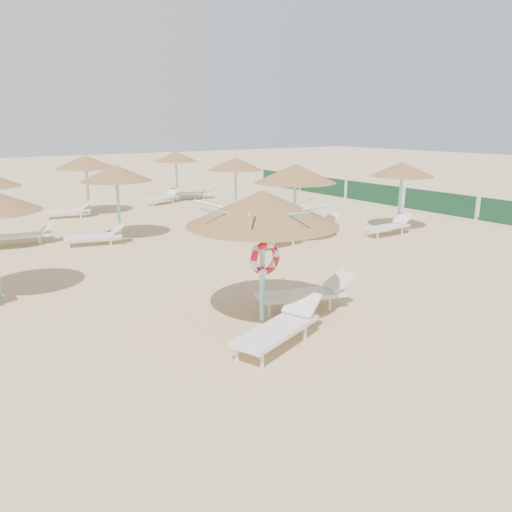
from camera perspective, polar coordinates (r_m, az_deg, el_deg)
ground at (r=10.93m, az=2.57°, el=-6.97°), size 120.00×120.00×0.00m
main_palapa at (r=10.05m, az=0.74°, el=5.46°), size 3.11×3.11×2.79m
lounger_main_a at (r=9.49m, az=2.86°, el=-7.99°), size 2.30×1.36×0.80m
lounger_main_b at (r=11.35m, az=5.91°, el=-4.17°), size 2.26×1.31×0.79m
palapa_field at (r=19.63m, az=-11.98°, el=9.35°), size 17.97×14.14×2.72m
windbreak_fence at (r=27.29m, az=13.32°, el=7.01°), size 0.08×19.84×1.10m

